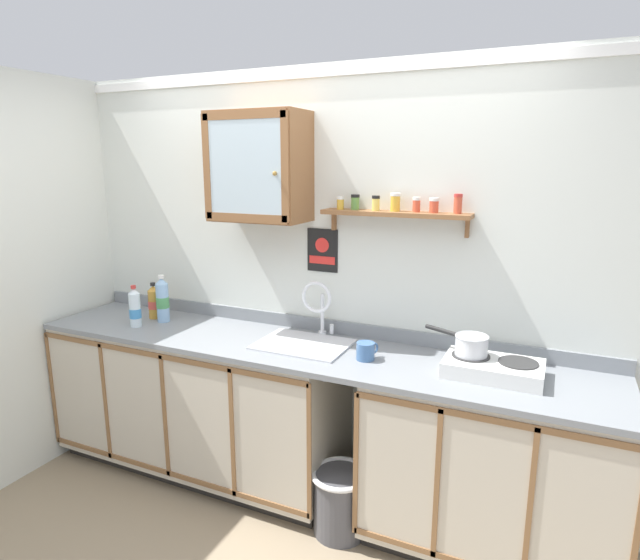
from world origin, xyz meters
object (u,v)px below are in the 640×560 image
object	(u,v)px
sink	(305,346)
bottle_water_clear_1	(135,309)
hot_plate_stove	(493,368)
warning_sign	(322,251)
trash_bin	(340,500)
saucepan	(470,344)
bottle_juice_amber_0	(154,302)
mug	(366,351)
wall_cabinet	(259,167)
bottle_water_blue_2	(163,300)

from	to	relation	value
sink	bottle_water_clear_1	xyz separation A→B (m)	(-1.10, -0.14, 0.12)
hot_plate_stove	bottle_water_clear_1	distance (m)	2.11
warning_sign	trash_bin	bearing A→B (deg)	-56.22
saucepan	trash_bin	world-z (taller)	saucepan
saucepan	bottle_water_clear_1	bearing A→B (deg)	-176.00
bottle_juice_amber_0	saucepan	bearing A→B (deg)	-1.41
mug	trash_bin	size ratio (longest dim) A/B	0.34
wall_cabinet	warning_sign	world-z (taller)	wall_cabinet
bottle_water_clear_1	wall_cabinet	bearing A→B (deg)	18.24
wall_cabinet	bottle_water_clear_1	bearing A→B (deg)	-161.76
bottle_juice_amber_0	bottle_water_clear_1	xyz separation A→B (m)	(0.02, -0.19, 0.01)
hot_plate_stove	saucepan	bearing A→B (deg)	168.59
sink	bottle_water_clear_1	size ratio (longest dim) A/B	1.92
hot_plate_stove	trash_bin	distance (m)	1.07
mug	wall_cabinet	world-z (taller)	wall_cabinet
hot_plate_stove	warning_sign	distance (m)	1.15
trash_bin	sink	bearing A→B (deg)	143.59
sink	bottle_water_blue_2	size ratio (longest dim) A/B	1.66
hot_plate_stove	wall_cabinet	xyz separation A→B (m)	(-1.35, 0.13, 0.93)
bottle_water_clear_1	trash_bin	size ratio (longest dim) A/B	0.74
warning_sign	wall_cabinet	bearing A→B (deg)	-155.84
saucepan	wall_cabinet	bearing A→B (deg)	174.84
saucepan	bottle_water_clear_1	xyz separation A→B (m)	(-1.99, -0.14, -0.02)
sink	hot_plate_stove	size ratio (longest dim) A/B	1.11
saucepan	mug	xyz separation A→B (m)	(-0.51, -0.07, -0.09)
bottle_water_clear_1	wall_cabinet	distance (m)	1.17
bottle_water_clear_1	sink	bearing A→B (deg)	7.44
mug	bottle_water_clear_1	bearing A→B (deg)	-177.41
saucepan	trash_bin	bearing A→B (deg)	-158.59
hot_plate_stove	warning_sign	world-z (taller)	warning_sign
hot_plate_stove	warning_sign	size ratio (longest dim) A/B	1.80
mug	saucepan	bearing A→B (deg)	8.09
saucepan	bottle_water_blue_2	xyz separation A→B (m)	(-1.91, 0.01, 0.00)
hot_plate_stove	trash_bin	world-z (taller)	hot_plate_stove
hot_plate_stove	mug	bearing A→B (deg)	-175.49
bottle_juice_amber_0	warning_sign	distance (m)	1.19
mug	trash_bin	distance (m)	0.81
sink	wall_cabinet	xyz separation A→B (m)	(-0.34, 0.11, 0.98)
hot_plate_stove	bottle_water_clear_1	size ratio (longest dim) A/B	1.73
saucepan	warning_sign	xyz separation A→B (m)	(-0.91, 0.26, 0.36)
sink	warning_sign	size ratio (longest dim) A/B	1.99
mug	warning_sign	distance (m)	0.68
sink	trash_bin	world-z (taller)	sink
sink	wall_cabinet	world-z (taller)	wall_cabinet
saucepan	mug	distance (m)	0.52
mug	bottle_water_blue_2	bearing A→B (deg)	176.49
bottle_water_blue_2	sink	bearing A→B (deg)	-0.54
bottle_water_clear_1	bottle_water_blue_2	xyz separation A→B (m)	(0.09, 0.15, 0.02)
trash_bin	wall_cabinet	bearing A→B (deg)	152.53
bottle_water_blue_2	warning_sign	distance (m)	1.09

